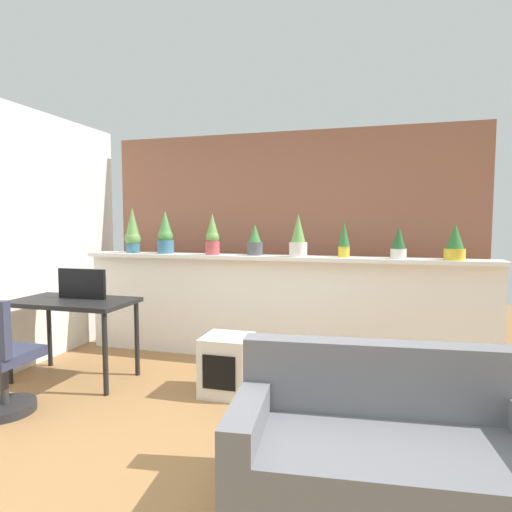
# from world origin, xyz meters

# --- Properties ---
(ground_plane) EXTENTS (12.00, 12.00, 0.00)m
(ground_plane) POSITION_xyz_m (0.00, 0.00, 0.00)
(ground_plane) COLOR #9E7042
(divider_wall) EXTENTS (4.31, 0.16, 1.07)m
(divider_wall) POSITION_xyz_m (0.00, 2.00, 0.54)
(divider_wall) COLOR white
(divider_wall) RESTS_ON ground
(plant_shelf) EXTENTS (4.31, 0.30, 0.04)m
(plant_shelf) POSITION_xyz_m (0.00, 1.96, 1.09)
(plant_shelf) COLOR white
(plant_shelf) RESTS_ON divider_wall
(brick_wall_behind) EXTENTS (4.31, 0.10, 2.50)m
(brick_wall_behind) POSITION_xyz_m (0.00, 2.60, 1.25)
(brick_wall_behind) COLOR #935B47
(brick_wall_behind) RESTS_ON ground
(potted_plant_0) EXTENTS (0.18, 0.18, 0.52)m
(potted_plant_0) POSITION_xyz_m (-1.68, 1.99, 1.35)
(potted_plant_0) COLOR #386B84
(potted_plant_0) RESTS_ON plant_shelf
(potted_plant_1) EXTENTS (0.18, 0.18, 0.48)m
(potted_plant_1) POSITION_xyz_m (-1.26, 1.98, 1.32)
(potted_plant_1) COLOR #386B84
(potted_plant_1) RESTS_ON plant_shelf
(potted_plant_2) EXTENTS (0.15, 0.15, 0.44)m
(potted_plant_2) POSITION_xyz_m (-0.68, 1.94, 1.31)
(potted_plant_2) COLOR #B7474C
(potted_plant_2) RESTS_ON plant_shelf
(potted_plant_3) EXTENTS (0.17, 0.17, 0.33)m
(potted_plant_3) POSITION_xyz_m (-0.23, 2.00, 1.26)
(potted_plant_3) COLOR #4C4C51
(potted_plant_3) RESTS_ON plant_shelf
(potted_plant_4) EXTENTS (0.18, 0.18, 0.43)m
(potted_plant_4) POSITION_xyz_m (0.24, 1.94, 1.31)
(potted_plant_4) COLOR silver
(potted_plant_4) RESTS_ON plant_shelf
(potted_plant_5) EXTENTS (0.12, 0.12, 0.35)m
(potted_plant_5) POSITION_xyz_m (0.70, 1.98, 1.29)
(potted_plant_5) COLOR gold
(potted_plant_5) RESTS_ON plant_shelf
(potted_plant_6) EXTENTS (0.15, 0.15, 0.31)m
(potted_plant_6) POSITION_xyz_m (1.21, 1.96, 1.26)
(potted_plant_6) COLOR silver
(potted_plant_6) RESTS_ON plant_shelf
(potted_plant_7) EXTENTS (0.19, 0.19, 0.34)m
(potted_plant_7) POSITION_xyz_m (1.71, 1.94, 1.27)
(potted_plant_7) COLOR gold
(potted_plant_7) RESTS_ON plant_shelf
(desk) EXTENTS (1.10, 0.60, 0.75)m
(desk) POSITION_xyz_m (-1.67, 0.95, 0.67)
(desk) COLOR black
(desk) RESTS_ON ground
(tv_monitor) EXTENTS (0.49, 0.04, 0.28)m
(tv_monitor) POSITION_xyz_m (-1.64, 1.03, 0.89)
(tv_monitor) COLOR black
(tv_monitor) RESTS_ON desk
(side_cube_shelf) EXTENTS (0.40, 0.41, 0.50)m
(side_cube_shelf) POSITION_xyz_m (-0.20, 1.00, 0.25)
(side_cube_shelf) COLOR silver
(side_cube_shelf) RESTS_ON ground
(couch) EXTENTS (1.63, 0.91, 0.80)m
(couch) POSITION_xyz_m (1.08, -0.19, 0.28)
(couch) COLOR slate
(couch) RESTS_ON ground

